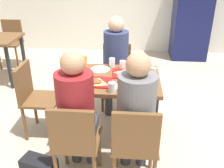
{
  "coord_description": "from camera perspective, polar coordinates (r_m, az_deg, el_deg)",
  "views": [
    {
      "loc": [
        0.2,
        -2.5,
        1.91
      ],
      "look_at": [
        0.0,
        0.0,
        0.68
      ],
      "focal_mm": 41.3,
      "sensor_mm": 36.0,
      "label": 1
    }
  ],
  "objects": [
    {
      "name": "person_in_red",
      "position": [
        2.25,
        -7.8,
        -4.99
      ],
      "size": [
        0.32,
        0.42,
        1.28
      ],
      "color": "#383842",
      "rests_on": "ground_plane"
    },
    {
      "name": "tray_red_near",
      "position": [
        2.66,
        -4.07,
        0.48
      ],
      "size": [
        0.37,
        0.28,
        0.02
      ],
      "primitive_type": "cube",
      "rotation": [
        0.0,
        0.0,
        -0.05
      ],
      "color": "red",
      "rests_on": "main_table"
    },
    {
      "name": "pizza_slice_a",
      "position": [
        2.63,
        -3.9,
        0.62
      ],
      "size": [
        0.27,
        0.23,
        0.02
      ],
      "color": "#DBAD60",
      "rests_on": "tray_red_near"
    },
    {
      "name": "plastic_cup_d",
      "position": [
        2.97,
        2.35,
        4.22
      ],
      "size": [
        0.07,
        0.07,
        0.1
      ],
      "primitive_type": "cylinder",
      "color": "white",
      "rests_on": "main_table"
    },
    {
      "name": "ground_plane",
      "position": [
        3.16,
        0.0,
        -11.3
      ],
      "size": [
        10.0,
        10.0,
        0.02
      ],
      "primitive_type": "cube",
      "color": "#B7A893"
    },
    {
      "name": "plastic_cup_a",
      "position": [
        3.04,
        0.01,
        4.83
      ],
      "size": [
        0.07,
        0.07,
        0.1
      ],
      "primitive_type": "cylinder",
      "color": "white",
      "rests_on": "main_table"
    },
    {
      "name": "chair_far_side",
      "position": [
        3.56,
        0.98,
        2.98
      ],
      "size": [
        0.4,
        0.4,
        0.87
      ],
      "color": "brown",
      "rests_on": "ground_plane"
    },
    {
      "name": "background_chair_far",
      "position": [
        5.36,
        -21.37,
        9.2
      ],
      "size": [
        0.4,
        0.4,
        0.87
      ],
      "color": "brown",
      "rests_on": "ground_plane"
    },
    {
      "name": "drink_fridge",
      "position": [
        5.56,
        17.31,
        15.04
      ],
      "size": [
        0.7,
        0.6,
        1.9
      ],
      "primitive_type": "cube",
      "color": "#14194C",
      "rests_on": "ground_plane"
    },
    {
      "name": "person_far_side",
      "position": [
        3.34,
        0.85,
        5.93
      ],
      "size": [
        0.32,
        0.42,
        1.28
      ],
      "color": "#383842",
      "rests_on": "ground_plane"
    },
    {
      "name": "paper_plate_center",
      "position": [
        2.97,
        -2.63,
        3.27
      ],
      "size": [
        0.22,
        0.22,
        0.01
      ],
      "primitive_type": "cylinder",
      "color": "white",
      "rests_on": "main_table"
    },
    {
      "name": "chair_near_right",
      "position": [
        2.23,
        5.12,
        -12.86
      ],
      "size": [
        0.4,
        0.4,
        0.87
      ],
      "color": "brown",
      "rests_on": "ground_plane"
    },
    {
      "name": "soda_can",
      "position": [
        2.76,
        9.06,
        2.41
      ],
      "size": [
        0.07,
        0.07,
        0.12
      ],
      "primitive_type": "cylinder",
      "color": "#B7BCC6",
      "rests_on": "main_table"
    },
    {
      "name": "plastic_cup_b",
      "position": [
        2.45,
        -0.01,
        -0.73
      ],
      "size": [
        0.07,
        0.07,
        0.1
      ],
      "primitive_type": "cylinder",
      "color": "white",
      "rests_on": "main_table"
    },
    {
      "name": "chair_near_left",
      "position": [
        2.27,
        -8.14,
        -12.14
      ],
      "size": [
        0.4,
        0.4,
        0.87
      ],
      "color": "brown",
      "rests_on": "ground_plane"
    },
    {
      "name": "paper_plate_near_edge",
      "position": [
        2.56,
        3.04,
        -0.59
      ],
      "size": [
        0.22,
        0.22,
        0.01
      ],
      "primitive_type": "cylinder",
      "color": "white",
      "rests_on": "main_table"
    },
    {
      "name": "tray_red_far",
      "position": [
        2.86,
        3.76,
        2.39
      ],
      "size": [
        0.39,
        0.3,
        0.02
      ],
      "primitive_type": "cube",
      "rotation": [
        0.0,
        0.0,
        0.1
      ],
      "color": "red",
      "rests_on": "main_table"
    },
    {
      "name": "person_in_brown_jacket",
      "position": [
        2.2,
        5.37,
        -5.55
      ],
      "size": [
        0.32,
        0.42,
        1.28
      ],
      "color": "#383842",
      "rests_on": "ground_plane"
    },
    {
      "name": "plastic_cup_c",
      "position": [
        2.85,
        -8.12,
        3.05
      ],
      "size": [
        0.07,
        0.07,
        0.1
      ],
      "primitive_type": "cylinder",
      "color": "white",
      "rests_on": "main_table"
    },
    {
      "name": "main_table",
      "position": [
        2.81,
        0.0,
        -0.69
      ],
      "size": [
        1.02,
        0.77,
        0.75
      ],
      "color": "brown",
      "rests_on": "ground_plane"
    },
    {
      "name": "chair_left_end",
      "position": [
        3.07,
        -16.9,
        -2.24
      ],
      "size": [
        0.4,
        0.4,
        0.87
      ],
      "color": "brown",
      "rests_on": "ground_plane"
    },
    {
      "name": "condiment_bottle",
      "position": [
        2.97,
        -6.1,
        4.71
      ],
      "size": [
        0.06,
        0.06,
        0.16
      ],
      "primitive_type": "cylinder",
      "color": "orange",
      "rests_on": "main_table"
    },
    {
      "name": "pizza_slice_b",
      "position": [
        2.83,
        3.27,
        2.57
      ],
      "size": [
        0.23,
        0.19,
        0.02
      ],
      "color": "tan",
      "rests_on": "tray_red_far"
    },
    {
      "name": "foil_bundle",
      "position": [
        2.79,
        -8.95,
        2.45
      ],
      "size": [
        0.1,
        0.1,
        0.1
      ],
      "primitive_type": "sphere",
      "color": "silver",
      "rests_on": "main_table"
    }
  ]
}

